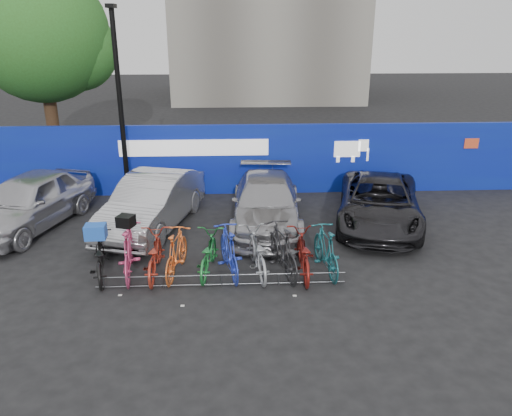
{
  "coord_description": "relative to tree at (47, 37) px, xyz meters",
  "views": [
    {
      "loc": [
        0.32,
        -10.55,
        5.56
      ],
      "look_at": [
        0.9,
        2.0,
        0.91
      ],
      "focal_mm": 35.0,
      "sensor_mm": 36.0,
      "label": 1
    }
  ],
  "objects": [
    {
      "name": "tree",
      "position": [
        0.0,
        0.0,
        0.0
      ],
      "size": [
        5.4,
        5.2,
        7.8
      ],
      "color": "#382314",
      "rests_on": "ground"
    },
    {
      "name": "cargo_crate",
      "position": [
        3.95,
        -10.08,
        -3.92
      ],
      "size": [
        0.48,
        0.38,
        0.33
      ],
      "primitive_type": "cube",
      "rotation": [
        0.0,
        0.0,
        0.05
      ],
      "color": "blue",
      "rests_on": "bike_0"
    },
    {
      "name": "bike_8",
      "position": [
        8.68,
        -10.16,
        -4.55
      ],
      "size": [
        0.73,
        1.98,
        1.03
      ],
      "primitive_type": "imported",
      "rotation": [
        0.0,
        0.0,
        3.12
      ],
      "color": "maroon",
      "rests_on": "ground"
    },
    {
      "name": "bike_2",
      "position": [
        5.21,
        -10.02,
        -4.57
      ],
      "size": [
        0.7,
        1.93,
        1.01
      ],
      "primitive_type": "imported",
      "rotation": [
        0.0,
        0.0,
        3.16
      ],
      "color": "#B53422",
      "rests_on": "ground"
    },
    {
      "name": "car_1",
      "position": [
        4.76,
        -7.09,
        -4.3
      ],
      "size": [
        2.8,
        4.93,
        1.54
      ],
      "primitive_type": "imported",
      "rotation": [
        0.0,
        0.0,
        -0.27
      ],
      "color": "#A5A6AA",
      "rests_on": "ground"
    },
    {
      "name": "bike_0",
      "position": [
        3.95,
        -10.08,
        -4.58
      ],
      "size": [
        1.07,
        1.97,
        0.98
      ],
      "primitive_type": "imported",
      "rotation": [
        0.0,
        0.0,
        3.38
      ],
      "color": "black",
      "rests_on": "ground"
    },
    {
      "name": "car_3",
      "position": [
        11.31,
        -7.14,
        -4.38
      ],
      "size": [
        3.45,
        5.35,
        1.37
      ],
      "primitive_type": "imported",
      "rotation": [
        0.0,
        0.0,
        -0.26
      ],
      "color": "black",
      "rests_on": "ground"
    },
    {
      "name": "cargo_topcase",
      "position": [
        4.63,
        -10.0,
        -3.71
      ],
      "size": [
        0.44,
        0.41,
        0.26
      ],
      "primitive_type": "cube",
      "rotation": [
        0.0,
        0.0,
        -0.32
      ],
      "color": "black",
      "rests_on": "bike_1"
    },
    {
      "name": "bike_3",
      "position": [
        5.73,
        -10.02,
        -4.52
      ],
      "size": [
        0.81,
        1.9,
        1.11
      ],
      "primitive_type": "imported",
      "rotation": [
        0.0,
        0.0,
        2.98
      ],
      "color": "orange",
      "rests_on": "ground"
    },
    {
      "name": "bike_7",
      "position": [
        8.18,
        -10.07,
        -4.46
      ],
      "size": [
        1.07,
        2.12,
        1.22
      ],
      "primitive_type": "imported",
      "rotation": [
        0.0,
        0.0,
        3.4
      ],
      "color": "black",
      "rests_on": "ground"
    },
    {
      "name": "ground",
      "position": [
        6.77,
        -10.06,
        -5.07
      ],
      "size": [
        100.0,
        100.0,
        0.0
      ],
      "primitive_type": "plane",
      "color": "black",
      "rests_on": "ground"
    },
    {
      "name": "bike_4",
      "position": [
        6.45,
        -9.96,
        -4.59
      ],
      "size": [
        0.88,
        1.9,
        0.96
      ],
      "primitive_type": "imported",
      "rotation": [
        0.0,
        0.0,
        3.01
      ],
      "color": "#1F7F33",
      "rests_on": "ground"
    },
    {
      "name": "bike_6",
      "position": [
        7.61,
        -10.02,
        -4.55
      ],
      "size": [
        0.96,
        2.06,
        1.04
      ],
      "primitive_type": "imported",
      "rotation": [
        0.0,
        0.0,
        3.28
      ],
      "color": "#989CA0",
      "rests_on": "ground"
    },
    {
      "name": "bike_5",
      "position": [
        6.95,
        -10.04,
        -4.49
      ],
      "size": [
        0.93,
        2.0,
        1.16
      ],
      "primitive_type": "imported",
      "rotation": [
        0.0,
        0.0,
        3.35
      ],
      "color": "#263BBE",
      "rests_on": "ground"
    },
    {
      "name": "bike_1",
      "position": [
        4.63,
        -10.0,
        -4.45
      ],
      "size": [
        0.81,
        2.1,
        1.23
      ],
      "primitive_type": "imported",
      "rotation": [
        0.0,
        0.0,
        3.26
      ],
      "color": "#D84276",
      "rests_on": "ground"
    },
    {
      "name": "lamppost",
      "position": [
        3.57,
        -4.66,
        -1.8
      ],
      "size": [
        0.25,
        0.5,
        6.11
      ],
      "color": "black",
      "rests_on": "ground"
    },
    {
      "name": "hoarding",
      "position": [
        6.78,
        -4.06,
        -3.86
      ],
      "size": [
        22.0,
        0.18,
        2.4
      ],
      "color": "#0B189C",
      "rests_on": "ground"
    },
    {
      "name": "bike_rack",
      "position": [
        6.77,
        -10.66,
        -4.91
      ],
      "size": [
        5.6,
        0.03,
        0.3
      ],
      "color": "#595B60",
      "rests_on": "ground"
    },
    {
      "name": "bike_9",
      "position": [
        9.23,
        -10.06,
        -4.51
      ],
      "size": [
        0.76,
        1.92,
        1.13
      ],
      "primitive_type": "imported",
      "rotation": [
        0.0,
        0.0,
        3.27
      ],
      "color": "#1A6069",
      "rests_on": "ground"
    },
    {
      "name": "car_0",
      "position": [
        1.22,
        -6.89,
        -4.28
      ],
      "size": [
        3.13,
        4.99,
        1.58
      ],
      "primitive_type": "imported",
      "rotation": [
        0.0,
        0.0,
        -0.29
      ],
      "color": "#B3B2B8",
      "rests_on": "ground"
    },
    {
      "name": "car_2",
      "position": [
        8.02,
        -7.07,
        -4.37
      ],
      "size": [
        2.23,
        4.91,
        1.39
      ],
      "primitive_type": "imported",
      "rotation": [
        0.0,
        0.0,
        -0.06
      ],
      "color": "#9B9A9E",
      "rests_on": "ground"
    }
  ]
}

